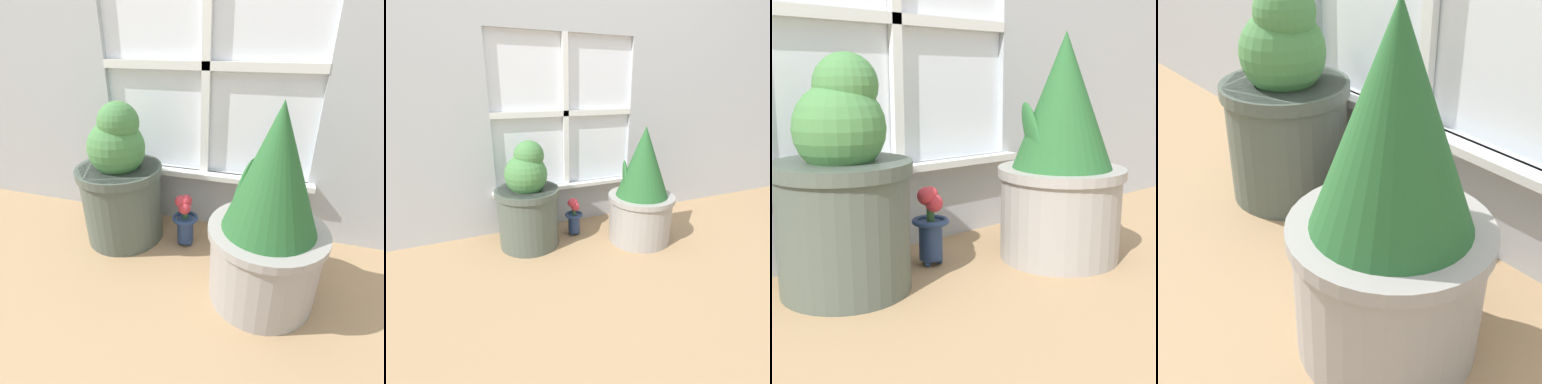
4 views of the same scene
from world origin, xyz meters
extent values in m
plane|color=tan|center=(0.00, 0.00, 0.00)|extent=(10.00, 10.00, 0.00)
cube|color=#B2B7BC|center=(0.00, 0.63, 0.14)|extent=(0.94, 0.05, 0.29)
cube|color=white|center=(0.00, 0.65, 0.75)|extent=(0.94, 0.02, 0.93)
cube|color=white|center=(0.00, 0.62, 0.75)|extent=(0.04, 0.02, 0.93)
cube|color=white|center=(0.00, 0.62, 0.75)|extent=(0.94, 0.02, 0.04)
cube|color=white|center=(0.00, 0.59, 0.27)|extent=(1.00, 0.06, 0.02)
cylinder|color=#4C564C|center=(-0.33, 0.39, 0.18)|extent=(0.35, 0.35, 0.36)
cylinder|color=#4C564C|center=(-0.33, 0.39, 0.34)|extent=(0.37, 0.37, 0.04)
cylinder|color=#38281E|center=(-0.33, 0.39, 0.35)|extent=(0.32, 0.32, 0.01)
sphere|color=#477F42|center=(-0.33, 0.39, 0.44)|extent=(0.24, 0.24, 0.24)
sphere|color=#477F42|center=(-0.30, 0.39, 0.55)|extent=(0.17, 0.17, 0.17)
ellipsoid|color=#477F42|center=(-0.28, 0.44, 0.43)|extent=(0.11, 0.11, 0.17)
cylinder|color=#9E9993|center=(0.33, 0.19, 0.15)|extent=(0.38, 0.38, 0.29)
cylinder|color=#9E9993|center=(0.33, 0.19, 0.28)|extent=(0.40, 0.40, 0.03)
cylinder|color=#38281E|center=(0.33, 0.19, 0.29)|extent=(0.35, 0.35, 0.01)
cone|color=#28602D|center=(0.33, 0.19, 0.50)|extent=(0.31, 0.31, 0.41)
ellipsoid|color=#28602D|center=(0.23, 0.23, 0.40)|extent=(0.10, 0.20, 0.24)
sphere|color=navy|center=(-0.03, 0.43, 0.01)|extent=(0.02, 0.02, 0.02)
sphere|color=navy|center=(-0.05, 0.39, 0.01)|extent=(0.02, 0.02, 0.02)
sphere|color=navy|center=(-0.01, 0.39, 0.01)|extent=(0.02, 0.02, 0.02)
cylinder|color=navy|center=(-0.03, 0.40, 0.08)|extent=(0.07, 0.07, 0.12)
torus|color=navy|center=(-0.03, 0.40, 0.14)|extent=(0.12, 0.12, 0.02)
cylinder|color=#386633|center=(-0.03, 0.40, 0.17)|extent=(0.02, 0.02, 0.07)
sphere|color=#C6333D|center=(-0.03, 0.40, 0.22)|extent=(0.05, 0.05, 0.05)
sphere|color=#C6333D|center=(-0.03, 0.42, 0.22)|extent=(0.06, 0.06, 0.06)
sphere|color=#C6333D|center=(-0.05, 0.40, 0.22)|extent=(0.05, 0.05, 0.05)
sphere|color=#C6333D|center=(-0.03, 0.39, 0.20)|extent=(0.05, 0.05, 0.05)
camera|label=1|loc=(0.32, -0.67, 0.85)|focal=28.00mm
camera|label=2|loc=(-0.67, -1.23, 0.91)|focal=28.00mm
camera|label=3|loc=(-0.97, -0.87, 0.57)|focal=50.00mm
camera|label=4|loc=(0.92, -0.39, 0.85)|focal=50.00mm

